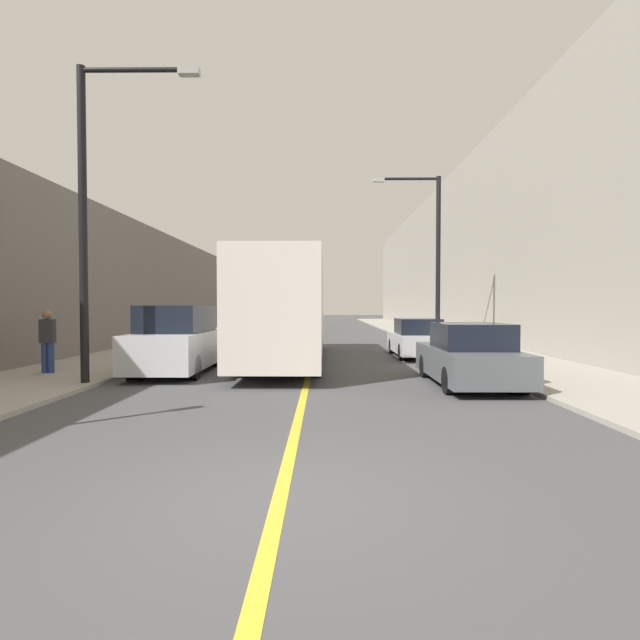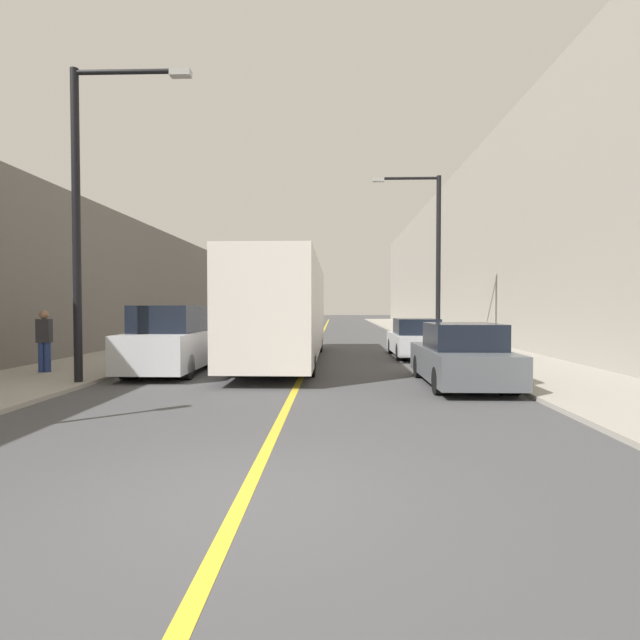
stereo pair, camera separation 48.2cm
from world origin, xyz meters
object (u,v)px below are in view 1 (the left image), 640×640
(car_right_near, at_px, (470,357))
(parked_suv_left, at_px, (179,342))
(bus, at_px, (288,309))
(pedestrian, at_px, (48,341))
(car_right_mid, at_px, (417,340))
(street_lamp_right, at_px, (432,250))
(street_lamp_left, at_px, (94,202))

(car_right_near, bearing_deg, parked_suv_left, 163.89)
(bus, distance_m, car_right_near, 7.17)
(pedestrian, bearing_deg, car_right_near, -7.29)
(car_right_mid, distance_m, street_lamp_right, 4.64)
(car_right_near, bearing_deg, pedestrian, 172.71)
(bus, distance_m, car_right_mid, 5.26)
(parked_suv_left, height_order, street_lamp_right, street_lamp_right)
(street_lamp_right, xyz_separation_m, pedestrian, (-12.35, -7.93, -3.40))
(street_lamp_right, bearing_deg, street_lamp_left, -136.53)
(street_lamp_right, distance_m, pedestrian, 15.06)
(street_lamp_right, bearing_deg, car_right_near, -96.43)
(car_right_near, height_order, street_lamp_left, street_lamp_left)
(car_right_mid, distance_m, street_lamp_left, 12.17)
(car_right_near, xyz_separation_m, street_lamp_right, (1.06, 9.38, 3.70))
(bus, relative_size, car_right_near, 2.78)
(pedestrian, bearing_deg, bus, 29.90)
(bus, height_order, car_right_mid, bus)
(street_lamp_right, relative_size, pedestrian, 4.28)
(car_right_near, height_order, car_right_mid, car_right_near)
(street_lamp_left, bearing_deg, car_right_mid, 38.03)
(bus, distance_m, pedestrian, 7.46)
(parked_suv_left, distance_m, car_right_near, 8.19)
(car_right_mid, bearing_deg, parked_suv_left, -149.77)
(car_right_mid, height_order, street_lamp_right, street_lamp_right)
(bus, height_order, street_lamp_right, street_lamp_right)
(car_right_near, height_order, street_lamp_right, street_lamp_right)
(car_right_mid, distance_m, pedestrian, 12.48)
(bus, height_order, pedestrian, bus)
(street_lamp_left, xyz_separation_m, street_lamp_right, (10.20, 9.67, -0.08))
(street_lamp_left, bearing_deg, street_lamp_right, 43.47)
(parked_suv_left, distance_m, street_lamp_left, 4.57)
(parked_suv_left, relative_size, street_lamp_right, 0.67)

